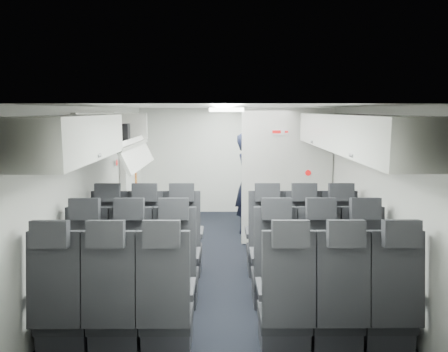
{
  "coord_description": "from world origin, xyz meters",
  "views": [
    {
      "loc": [
        -0.04,
        -5.92,
        2.11
      ],
      "look_at": [
        0.0,
        0.4,
        1.15
      ],
      "focal_mm": 35.0,
      "sensor_mm": 36.0,
      "label": 1
    }
  ],
  "objects_px": {
    "galley_unit": "(271,169)",
    "seat_row_mid": "(225,270)",
    "seat_row_rear": "(226,307)",
    "carry_on_bag": "(114,133)",
    "flight_attendant": "(248,183)",
    "boarding_door": "(129,177)",
    "seat_row_front": "(224,244)"
  },
  "relations": [
    {
      "from": "galley_unit",
      "to": "seat_row_mid",
      "type": "bearing_deg",
      "value": -102.88
    },
    {
      "from": "seat_row_rear",
      "to": "carry_on_bag",
      "type": "xyz_separation_m",
      "value": [
        -1.41,
        2.0,
        1.42
      ]
    },
    {
      "from": "flight_attendant",
      "to": "carry_on_bag",
      "type": "distance_m",
      "value": 2.76
    },
    {
      "from": "seat_row_rear",
      "to": "boarding_door",
      "type": "xyz_separation_m",
      "value": [
        -1.64,
        3.89,
        0.55
      ]
    },
    {
      "from": "seat_row_front",
      "to": "flight_attendant",
      "type": "bearing_deg",
      "value": 78.1
    },
    {
      "from": "seat_row_front",
      "to": "galley_unit",
      "type": "distance_m",
      "value": 3.43
    },
    {
      "from": "seat_row_front",
      "to": "carry_on_bag",
      "type": "xyz_separation_m",
      "value": [
        -1.41,
        0.2,
        1.42
      ]
    },
    {
      "from": "boarding_door",
      "to": "seat_row_front",
      "type": "bearing_deg",
      "value": -51.84
    },
    {
      "from": "seat_row_mid",
      "to": "flight_attendant",
      "type": "relative_size",
      "value": 1.93
    },
    {
      "from": "seat_row_front",
      "to": "boarding_door",
      "type": "distance_m",
      "value": 2.71
    },
    {
      "from": "seat_row_front",
      "to": "seat_row_mid",
      "type": "xyz_separation_m",
      "value": [
        0.0,
        -0.9,
        0.0
      ]
    },
    {
      "from": "galley_unit",
      "to": "carry_on_bag",
      "type": "xyz_separation_m",
      "value": [
        -2.36,
        -3.05,
        0.87
      ]
    },
    {
      "from": "galley_unit",
      "to": "boarding_door",
      "type": "relative_size",
      "value": 1.02
    },
    {
      "from": "flight_attendant",
      "to": "carry_on_bag",
      "type": "height_order",
      "value": "carry_on_bag"
    },
    {
      "from": "flight_attendant",
      "to": "seat_row_front",
      "type": "bearing_deg",
      "value": -169.16
    },
    {
      "from": "boarding_door",
      "to": "flight_attendant",
      "type": "height_order",
      "value": "boarding_door"
    },
    {
      "from": "seat_row_mid",
      "to": "seat_row_rear",
      "type": "xyz_separation_m",
      "value": [
        0.0,
        -0.9,
        0.0
      ]
    },
    {
      "from": "carry_on_bag",
      "to": "seat_row_mid",
      "type": "bearing_deg",
      "value": -42.56
    },
    {
      "from": "seat_row_rear",
      "to": "boarding_door",
      "type": "relative_size",
      "value": 1.79
    },
    {
      "from": "seat_row_front",
      "to": "boarding_door",
      "type": "relative_size",
      "value": 1.79
    },
    {
      "from": "seat_row_mid",
      "to": "galley_unit",
      "type": "xyz_separation_m",
      "value": [
        0.95,
        4.15,
        0.55
      ]
    },
    {
      "from": "carry_on_bag",
      "to": "seat_row_rear",
      "type": "bearing_deg",
      "value": -59.39
    },
    {
      "from": "seat_row_front",
      "to": "flight_attendant",
      "type": "height_order",
      "value": "flight_attendant"
    },
    {
      "from": "seat_row_mid",
      "to": "boarding_door",
      "type": "xyz_separation_m",
      "value": [
        -1.64,
        2.99,
        0.55
      ]
    },
    {
      "from": "seat_row_mid",
      "to": "flight_attendant",
      "type": "height_order",
      "value": "flight_attendant"
    },
    {
      "from": "seat_row_front",
      "to": "flight_attendant",
      "type": "xyz_separation_m",
      "value": [
        0.43,
        2.03,
        0.46
      ]
    },
    {
      "from": "seat_row_front",
      "to": "galley_unit",
      "type": "relative_size",
      "value": 1.75
    },
    {
      "from": "seat_row_mid",
      "to": "galley_unit",
      "type": "relative_size",
      "value": 1.75
    },
    {
      "from": "seat_row_front",
      "to": "seat_row_rear",
      "type": "height_order",
      "value": "same"
    },
    {
      "from": "seat_row_mid",
      "to": "carry_on_bag",
      "type": "distance_m",
      "value": 2.28
    },
    {
      "from": "carry_on_bag",
      "to": "seat_row_front",
      "type": "bearing_deg",
      "value": -12.7
    },
    {
      "from": "seat_row_mid",
      "to": "seat_row_rear",
      "type": "relative_size",
      "value": 1.0
    }
  ]
}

